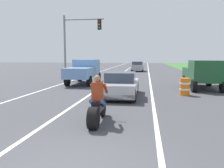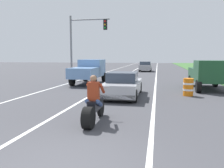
% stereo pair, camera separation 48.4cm
% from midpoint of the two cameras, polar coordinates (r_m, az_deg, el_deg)
% --- Properties ---
extents(lane_stripe_left_solid, '(0.14, 120.00, 0.01)m').
position_cam_midpoint_polar(lane_stripe_left_solid, '(25.13, -5.12, 1.75)').
color(lane_stripe_left_solid, white).
rests_on(lane_stripe_left_solid, ground).
extents(lane_stripe_right_solid, '(0.14, 120.00, 0.01)m').
position_cam_midpoint_polar(lane_stripe_right_solid, '(24.11, 11.53, 1.42)').
color(lane_stripe_right_solid, white).
rests_on(lane_stripe_right_solid, ground).
extents(lane_stripe_centre_dashed, '(0.14, 120.00, 0.01)m').
position_cam_midpoint_polar(lane_stripe_centre_dashed, '(24.36, 3.03, 1.61)').
color(lane_stripe_centre_dashed, white).
rests_on(lane_stripe_centre_dashed, ground).
extents(motorcycle_with_rider, '(0.70, 2.21, 1.62)m').
position_cam_midpoint_polar(motorcycle_with_rider, '(7.58, -2.79, -5.52)').
color(motorcycle_with_rider, black).
rests_on(motorcycle_with_rider, ground).
extents(sports_car_silver, '(1.84, 4.30, 1.37)m').
position_cam_midpoint_polar(sports_car_silver, '(12.73, 3.84, -0.34)').
color(sports_car_silver, '#B7B7BC').
rests_on(sports_car_silver, ground).
extents(pickup_truck_left_lane_light_blue, '(2.02, 4.80, 1.98)m').
position_cam_midpoint_polar(pickup_truck_left_lane_light_blue, '(18.98, -5.06, 3.45)').
color(pickup_truck_left_lane_light_blue, '#6B93C6').
rests_on(pickup_truck_left_lane_light_blue, ground).
extents(pickup_truck_right_shoulder_dark_green, '(2.02, 4.80, 1.98)m').
position_cam_midpoint_polar(pickup_truck_right_shoulder_dark_green, '(16.91, 23.65, 2.50)').
color(pickup_truck_right_shoulder_dark_green, '#1E4C2D').
rests_on(pickup_truck_right_shoulder_dark_green, ground).
extents(traffic_light_mast_near, '(3.81, 0.34, 6.00)m').
position_cam_midpoint_polar(traffic_light_mast_near, '(21.73, -6.79, 11.33)').
color(traffic_light_mast_near, gray).
rests_on(traffic_light_mast_near, ground).
extents(construction_barrel_nearest, '(0.58, 0.58, 1.00)m').
position_cam_midpoint_polar(construction_barrel_nearest, '(13.73, 19.50, -0.72)').
color(construction_barrel_nearest, orange).
rests_on(construction_barrel_nearest, ground).
extents(distant_car_far_ahead, '(1.80, 4.00, 1.50)m').
position_cam_midpoint_polar(distant_car_far_ahead, '(35.32, 8.74, 4.40)').
color(distant_car_far_ahead, '#99999E').
rests_on(distant_car_far_ahead, ground).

